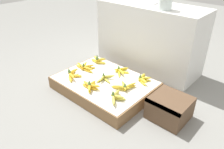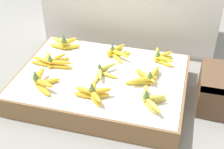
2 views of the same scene
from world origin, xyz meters
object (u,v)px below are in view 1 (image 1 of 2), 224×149
banana_bunch_front_midright (116,97)px  banana_bunch_middle_midleft (105,78)px  foam_tray_white (148,2)px  banana_bunch_back_midright (143,79)px  glass_jar (166,0)px  banana_bunch_front_left (72,74)px  banana_bunch_back_left (98,60)px  wooden_crate (169,108)px  banana_bunch_middle_left (85,67)px  banana_bunch_middle_midright (125,87)px  banana_bunch_back_midleft (121,71)px  banana_bunch_front_midleft (90,86)px

banana_bunch_front_midright → banana_bunch_middle_midleft: 0.36m
banana_bunch_middle_midleft → foam_tray_white: 1.01m
banana_bunch_middle_midleft → banana_bunch_back_midright: 0.39m
banana_bunch_front_midright → glass_jar: bearing=94.4°
banana_bunch_front_left → glass_jar: (0.55, 0.83, 0.71)m
banana_bunch_back_left → glass_jar: (0.58, 0.41, 0.71)m
banana_bunch_front_left → wooden_crate: bearing=14.3°
banana_bunch_front_midright → glass_jar: (-0.06, 0.83, 0.72)m
banana_bunch_front_left → banana_bunch_middle_left: bearing=97.9°
banana_bunch_middle_left → banana_bunch_back_midright: 0.68m
banana_bunch_front_left → banana_bunch_back_midright: bearing=35.3°
banana_bunch_front_midright → foam_tray_white: (-0.37, 0.97, 0.63)m
banana_bunch_front_midright → banana_bunch_middle_midright: banana_bunch_front_midright is taller
banana_bunch_front_midright → banana_bunch_back_left: 0.77m
banana_bunch_middle_midright → foam_tray_white: bearing=111.9°
banana_bunch_back_left → foam_tray_white: size_ratio=0.95×
banana_bunch_back_left → banana_bunch_back_midleft: size_ratio=0.99×
banana_bunch_middle_left → banana_bunch_middle_midleft: (0.33, -0.02, -0.00)m
glass_jar → foam_tray_white: bearing=154.1°
banana_bunch_middle_midright → banana_bunch_back_midright: 0.24m
foam_tray_white → banana_bunch_back_left: bearing=-116.8°
banana_bunch_front_midleft → banana_bunch_back_midleft: banana_bunch_front_midleft is taller
banana_bunch_middle_midleft → glass_jar: (0.24, 0.64, 0.72)m
banana_bunch_middle_midleft → banana_bunch_middle_midright: (0.26, 0.00, 0.00)m
wooden_crate → banana_bunch_middle_midleft: banana_bunch_middle_midleft is taller
wooden_crate → banana_bunch_back_left: bearing=171.3°
banana_bunch_middle_midright → banana_bunch_back_midleft: 0.32m
banana_bunch_front_left → banana_bunch_back_left: 0.42m
foam_tray_white → banana_bunch_back_midleft: bearing=-81.8°
wooden_crate → banana_bunch_front_midright: (-0.41, -0.26, 0.06)m
wooden_crate → banana_bunch_back_left: banana_bunch_back_left is taller
banana_bunch_middle_left → banana_bunch_back_left: (-0.01, 0.21, 0.01)m
banana_bunch_middle_midright → foam_tray_white: (-0.31, 0.78, 0.63)m
banana_bunch_front_midleft → banana_bunch_front_midright: (0.30, 0.03, -0.00)m
banana_bunch_middle_left → banana_bunch_back_midleft: 0.41m
banana_bunch_back_left → glass_jar: size_ratio=1.11×
banana_bunch_front_left → banana_bunch_front_midleft: size_ratio=1.00×
banana_bunch_front_midright → banana_bunch_front_midleft: bearing=-174.3°
banana_bunch_middle_midright → foam_tray_white: foam_tray_white is taller
banana_bunch_middle_midleft → banana_bunch_front_midleft: bearing=-87.9°
glass_jar → foam_tray_white: (-0.30, 0.15, -0.09)m
wooden_crate → banana_bunch_back_midright: bearing=157.3°
banana_bunch_front_left → banana_bunch_middle_midright: size_ratio=0.97×
banana_bunch_back_midleft → banana_bunch_back_left: bearing=179.1°
banana_bunch_middle_midleft → banana_bunch_back_midleft: bearing=84.3°
banana_bunch_middle_left → banana_bunch_middle_midright: bearing=-1.8°
banana_bunch_front_midleft → banana_bunch_middle_left: (-0.34, 0.24, -0.01)m
banana_bunch_middle_midright → banana_bunch_back_left: (-0.60, 0.23, 0.01)m
banana_bunch_front_midright → banana_bunch_front_left: bearing=-179.7°
banana_bunch_middle_midleft → banana_bunch_front_midright: bearing=-31.2°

